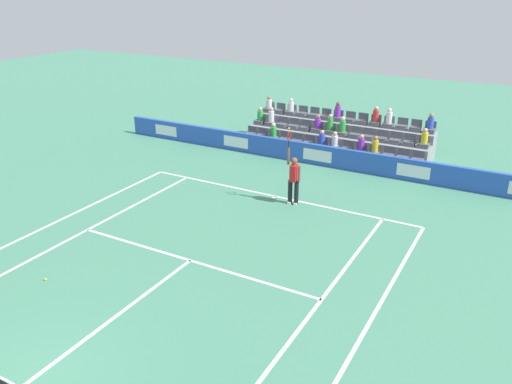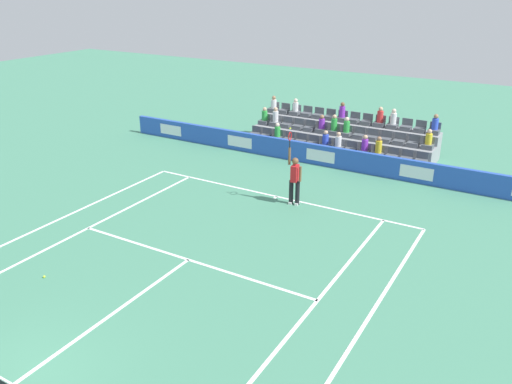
% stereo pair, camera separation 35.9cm
% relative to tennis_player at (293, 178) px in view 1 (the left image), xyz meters
% --- Properties ---
extents(line_baseline, '(10.97, 0.10, 0.01)m').
position_rel_tennis_player_xyz_m(line_baseline, '(0.87, -0.31, -0.99)').
color(line_baseline, white).
rests_on(line_baseline, ground).
extents(line_service, '(8.23, 0.10, 0.01)m').
position_rel_tennis_player_xyz_m(line_service, '(0.87, 5.18, -0.99)').
color(line_service, white).
rests_on(line_service, ground).
extents(line_centre_service, '(0.10, 6.40, 0.01)m').
position_rel_tennis_player_xyz_m(line_centre_service, '(0.87, 8.38, -0.99)').
color(line_centre_service, white).
rests_on(line_centre_service, ground).
extents(line_singles_sideline_left, '(0.10, 11.89, 0.01)m').
position_rel_tennis_player_xyz_m(line_singles_sideline_left, '(4.98, 5.64, -0.99)').
color(line_singles_sideline_left, white).
rests_on(line_singles_sideline_left, ground).
extents(line_singles_sideline_right, '(0.10, 11.89, 0.01)m').
position_rel_tennis_player_xyz_m(line_singles_sideline_right, '(-3.25, 5.64, -0.99)').
color(line_singles_sideline_right, white).
rests_on(line_singles_sideline_right, ground).
extents(line_doubles_sideline_left, '(0.10, 11.89, 0.01)m').
position_rel_tennis_player_xyz_m(line_doubles_sideline_left, '(6.35, 5.64, -0.99)').
color(line_doubles_sideline_left, white).
rests_on(line_doubles_sideline_left, ground).
extents(line_doubles_sideline_right, '(0.10, 11.89, 0.01)m').
position_rel_tennis_player_xyz_m(line_doubles_sideline_right, '(-4.62, 5.64, -0.99)').
color(line_doubles_sideline_right, white).
rests_on(line_doubles_sideline_right, ground).
extents(line_centre_mark, '(0.10, 0.20, 0.01)m').
position_rel_tennis_player_xyz_m(line_centre_mark, '(0.87, -0.21, -0.99)').
color(line_centre_mark, white).
rests_on(line_centre_mark, ground).
extents(sponsor_barrier, '(20.78, 0.22, 0.91)m').
position_rel_tennis_player_xyz_m(sponsor_barrier, '(0.87, -4.44, -0.54)').
color(sponsor_barrier, blue).
rests_on(sponsor_barrier, ground).
extents(tennis_player, '(0.53, 0.38, 2.85)m').
position_rel_tennis_player_xyz_m(tennis_player, '(0.00, 0.00, 0.00)').
color(tennis_player, black).
rests_on(tennis_player, ground).
extents(stadium_stand, '(8.68, 2.85, 2.18)m').
position_rel_tennis_player_xyz_m(stadium_stand, '(0.87, -6.75, -0.43)').
color(stadium_stand, gray).
rests_on(stadium_stand, ground).
extents(loose_tennis_ball, '(0.07, 0.07, 0.07)m').
position_rel_tennis_player_xyz_m(loose_tennis_ball, '(3.69, 7.97, -0.96)').
color(loose_tennis_ball, '#D1E533').
rests_on(loose_tennis_ball, ground).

